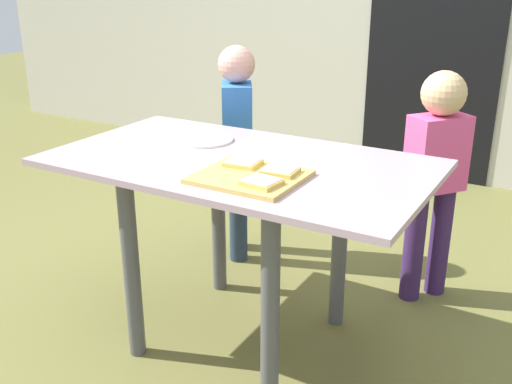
% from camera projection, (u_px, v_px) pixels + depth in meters
% --- Properties ---
extents(ground_plane, '(16.00, 16.00, 0.00)m').
position_uv_depth(ground_plane, '(241.00, 336.00, 2.41)').
color(ground_plane, olive).
extents(house_door, '(0.90, 0.02, 2.00)m').
position_uv_depth(house_door, '(435.00, 33.00, 3.93)').
color(house_door, black).
rests_on(house_door, ground).
extents(dining_table, '(1.38, 0.78, 0.75)m').
position_uv_depth(dining_table, '(239.00, 192.00, 2.19)').
color(dining_table, '#AA8E9E').
rests_on(dining_table, ground).
extents(cutting_board, '(0.34, 0.30, 0.02)m').
position_uv_depth(cutting_board, '(250.00, 177.00, 1.94)').
color(cutting_board, tan).
rests_on(cutting_board, dining_table).
extents(pizza_slice_far_left, '(0.12, 0.11, 0.02)m').
position_uv_depth(pizza_slice_far_left, '(243.00, 163.00, 2.03)').
color(pizza_slice_far_left, '#DBB159').
rests_on(pizza_slice_far_left, cutting_board).
extents(pizza_slice_far_right, '(0.12, 0.11, 0.02)m').
position_uv_depth(pizza_slice_far_right, '(280.00, 171.00, 1.95)').
color(pizza_slice_far_right, '#DBB159').
rests_on(pizza_slice_far_right, cutting_board).
extents(pizza_slice_near_right, '(0.12, 0.11, 0.02)m').
position_uv_depth(pizza_slice_near_right, '(261.00, 182.00, 1.85)').
color(pizza_slice_near_right, '#DBB159').
rests_on(pizza_slice_near_right, cutting_board).
extents(plate_white_left, '(0.23, 0.23, 0.01)m').
position_uv_depth(plate_white_left, '(204.00, 140.00, 2.37)').
color(plate_white_left, white).
rests_on(plate_white_left, dining_table).
extents(child_left, '(0.25, 0.28, 1.07)m').
position_uv_depth(child_left, '(237.00, 139.00, 2.90)').
color(child_left, '#263549').
rests_on(child_left, ground).
extents(child_right, '(0.26, 0.28, 1.02)m').
position_uv_depth(child_right, '(435.00, 170.00, 2.51)').
color(child_right, '#38204F').
rests_on(child_right, ground).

